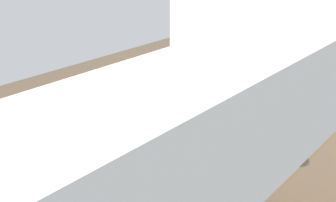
{
  "coord_description": "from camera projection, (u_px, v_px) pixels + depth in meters",
  "views": [
    {
      "loc": [
        2.64,
        2.94,
        2.83
      ],
      "look_at": [
        0.16,
        0.3,
        0.81
      ],
      "focal_mm": 32.41,
      "sensor_mm": 36.0,
      "label": 1
    }
  ],
  "objects": [
    {
      "name": "ground_plane",
      "position": [
        163.0,
        136.0,
        4.83
      ],
      "size": [
        7.37,
        7.37,
        0.0
      ],
      "primitive_type": "plane",
      "color": "brown"
    },
    {
      "name": "oven_range",
      "position": [
        219.0,
        57.0,
        6.66
      ],
      "size": [
        0.6,
        0.61,
        0.89
      ],
      "color": "#38383D",
      "rests_on": "ground_plane"
    },
    {
      "name": "apple_red",
      "position": [
        189.0,
        81.0,
        4.22
      ],
      "size": [
        0.08,
        0.08,
        0.08
      ],
      "primitive_type": "sphere",
      "color": "red",
      "rests_on": "cutting_board"
    },
    {
      "name": "stool_by_window",
      "position": [
        231.0,
        132.0,
        4.31
      ],
      "size": [
        0.44,
        0.44,
        0.73
      ],
      "color": "#B7B7BC",
      "rests_on": "ground_plane"
    },
    {
      "name": "apple_yellow",
      "position": [
        185.0,
        77.0,
        4.34
      ],
      "size": [
        0.07,
        0.07,
        0.07
      ],
      "primitive_type": "sphere",
      "color": "gold",
      "rests_on": "cutting_board"
    },
    {
      "name": "apple_green",
      "position": [
        182.0,
        81.0,
        4.22
      ],
      "size": [
        0.08,
        0.08,
        0.08
      ],
      "primitive_type": "sphere",
      "color": "#609E2D",
      "rests_on": "cutting_board"
    },
    {
      "name": "fruit_bowl",
      "position": [
        194.0,
        72.0,
        4.57
      ],
      "size": [
        0.22,
        0.22,
        0.07
      ],
      "color": "#334C6B",
      "rests_on": "kitchen_island"
    },
    {
      "name": "interior_partition_left",
      "position": [
        270.0,
        20.0,
        5.86
      ],
      "size": [
        0.15,
        5.52,
        2.71
      ],
      "color": "silver",
      "rests_on": "ground_plane"
    },
    {
      "name": "stool_middle",
      "position": [
        169.0,
        172.0,
        3.59
      ],
      "size": [
        0.44,
        0.44,
        0.73
      ],
      "color": "#B7B7BC",
      "rests_on": "ground_plane"
    },
    {
      "name": "cutting_board",
      "position": [
        184.0,
        84.0,
        4.25
      ],
      "size": [
        0.36,
        0.24,
        0.02
      ],
      "primitive_type": "cube",
      "color": "olive",
      "rests_on": "kitchen_island"
    },
    {
      "name": "kitchen_island",
      "position": [
        163.0,
        119.0,
        4.37
      ],
      "size": [
        1.91,
        1.16,
        0.96
      ],
      "color": "black",
      "rests_on": "ground_plane"
    },
    {
      "name": "water_bottle",
      "position": [
        139.0,
        85.0,
        3.97
      ],
      "size": [
        0.06,
        0.06,
        0.31
      ],
      "color": "silver",
      "rests_on": "kitchen_island"
    },
    {
      "name": "sink_cabinet",
      "position": [
        276.0,
        74.0,
        5.78
      ],
      "size": [
        2.04,
        0.6,
        1.2
      ],
      "color": "black",
      "rests_on": "ground_plane"
    }
  ]
}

